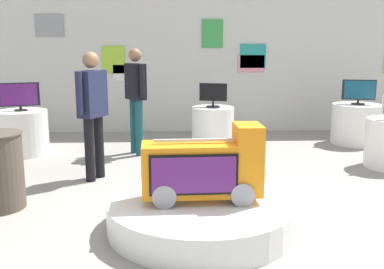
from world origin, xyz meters
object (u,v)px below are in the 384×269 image
object	(u,v)px
novelty_firetruck_tv	(204,170)
shopper_browsing_near_truck	(93,106)
tv_on_left_rear	(20,96)
display_pedestal_left_rear	(23,132)
main_display_pedestal	(201,214)
display_pedestal_far_right	(356,124)
display_pedestal_center_rear	(213,128)
shopper_browsing_rear	(136,93)
tv_on_center_rear	(213,94)
tv_on_far_right	(359,91)

from	to	relation	value
novelty_firetruck_tv	shopper_browsing_near_truck	distance (m)	2.11
novelty_firetruck_tv	tv_on_left_rear	size ratio (longest dim) A/B	1.93
display_pedestal_left_rear	shopper_browsing_near_truck	xyz separation A→B (m)	(1.36, -1.41, 0.60)
main_display_pedestal	shopper_browsing_near_truck	bearing A→B (deg)	127.81
display_pedestal_far_right	shopper_browsing_near_truck	distance (m)	4.64
display_pedestal_far_right	novelty_firetruck_tv	bearing A→B (deg)	-129.03
tv_on_left_rear	display_pedestal_center_rear	world-z (taller)	tv_on_left_rear
shopper_browsing_near_truck	shopper_browsing_rear	bearing A→B (deg)	72.04
novelty_firetruck_tv	main_display_pedestal	bearing A→B (deg)	164.81
tv_on_center_rear	display_pedestal_center_rear	bearing A→B (deg)	105.92
display_pedestal_far_right	shopper_browsing_rear	distance (m)	3.85
display_pedestal_left_rear	shopper_browsing_rear	world-z (taller)	shopper_browsing_rear
main_display_pedestal	tv_on_center_rear	distance (m)	3.43
novelty_firetruck_tv	display_pedestal_left_rear	world-z (taller)	novelty_firetruck_tv
shopper_browsing_near_truck	shopper_browsing_rear	distance (m)	1.39
tv_on_left_rear	display_pedestal_center_rear	size ratio (longest dim) A/B	0.82
tv_on_far_right	display_pedestal_left_rear	bearing A→B (deg)	-174.59
display_pedestal_left_rear	tv_on_left_rear	xyz separation A→B (m)	(-0.00, -0.00, 0.58)
display_pedestal_left_rear	shopper_browsing_near_truck	size ratio (longest dim) A/B	0.49
main_display_pedestal	display_pedestal_far_right	size ratio (longest dim) A/B	2.07
shopper_browsing_near_truck	tv_on_left_rear	bearing A→B (deg)	134.22
display_pedestal_left_rear	tv_on_far_right	bearing A→B (deg)	5.41
display_pedestal_far_right	main_display_pedestal	bearing A→B (deg)	-129.28
tv_on_left_rear	tv_on_far_right	size ratio (longest dim) A/B	1.04
tv_on_left_rear	display_pedestal_far_right	bearing A→B (deg)	5.49
main_display_pedestal	display_pedestal_center_rear	distance (m)	3.35
main_display_pedestal	tv_on_center_rear	world-z (taller)	tv_on_center_rear
main_display_pedestal	shopper_browsing_near_truck	distance (m)	2.21
tv_on_left_rear	tv_on_center_rear	bearing A→B (deg)	5.49
main_display_pedestal	shopper_browsing_rear	bearing A→B (deg)	105.81
display_pedestal_left_rear	tv_on_left_rear	distance (m)	0.58
tv_on_center_rear	shopper_browsing_rear	bearing A→B (deg)	-163.05
display_pedestal_far_right	shopper_browsing_near_truck	world-z (taller)	shopper_browsing_near_truck
tv_on_center_rear	tv_on_far_right	bearing A→B (deg)	5.41
shopper_browsing_rear	novelty_firetruck_tv	bearing A→B (deg)	-73.83
main_display_pedestal	tv_on_far_right	distance (m)	4.67
main_display_pedestal	tv_on_center_rear	xyz separation A→B (m)	(0.40, 3.32, 0.76)
display_pedestal_far_right	display_pedestal_center_rear	bearing A→B (deg)	-174.59
tv_on_far_right	shopper_browsing_near_truck	distance (m)	4.60
display_pedestal_far_right	display_pedestal_left_rear	bearing A→B (deg)	-174.55
tv_on_left_rear	novelty_firetruck_tv	bearing A→B (deg)	-48.89
display_pedestal_far_right	shopper_browsing_near_truck	size ratio (longest dim) A/B	0.52
tv_on_left_rear	display_pedestal_far_right	size ratio (longest dim) A/B	0.67
display_pedestal_left_rear	display_pedestal_far_right	world-z (taller)	same
tv_on_left_rear	tv_on_far_right	distance (m)	5.57
tv_on_left_rear	shopper_browsing_rear	bearing A→B (deg)	-2.69
display_pedestal_center_rear	display_pedestal_far_right	size ratio (longest dim) A/B	0.82
tv_on_left_rear	shopper_browsing_near_truck	size ratio (longest dim) A/B	0.35
tv_on_left_rear	tv_on_center_rear	distance (m)	3.04
display_pedestal_left_rear	display_pedestal_far_right	distance (m)	5.57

